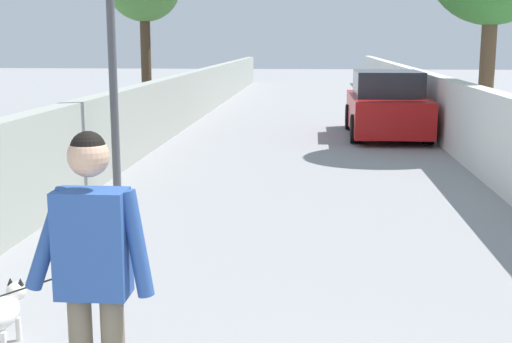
% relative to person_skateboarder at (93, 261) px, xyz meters
% --- Properties ---
extents(ground_plane, '(80.00, 80.00, 0.00)m').
position_rel_person_skateboarder_xyz_m(ground_plane, '(12.09, -0.89, -1.07)').
color(ground_plane, gray).
extents(wall_left, '(48.00, 0.30, 1.37)m').
position_rel_person_skateboarder_xyz_m(wall_left, '(10.09, 2.26, -0.39)').
color(wall_left, '#999E93').
rests_on(wall_left, ground).
extents(fence_right, '(48.00, 0.30, 1.44)m').
position_rel_person_skateboarder_xyz_m(fence_right, '(10.09, -4.04, -0.35)').
color(fence_right, silver).
rests_on(fence_right, ground).
extents(person_skateboarder, '(0.22, 0.71, 1.69)m').
position_rel_person_skateboarder_xyz_m(person_skateboarder, '(0.00, 0.00, 0.00)').
color(person_skateboarder, '#726651').
rests_on(person_skateboarder, skateboard).
extents(dog, '(1.48, 1.21, 1.06)m').
position_rel_person_skateboarder_xyz_m(dog, '(1.17, 1.09, -0.80)').
color(dog, white).
rests_on(dog, ground).
extents(car_near, '(3.91, 1.80, 1.54)m').
position_rel_person_skateboarder_xyz_m(car_near, '(12.94, -2.89, -0.36)').
color(car_near, '#B71414').
rests_on(car_near, ground).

